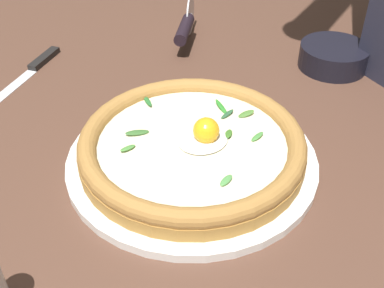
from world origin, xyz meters
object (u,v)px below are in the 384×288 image
Objects in this scene: pizza_cutter at (186,25)px; table_knife at (34,68)px; pizza at (192,145)px; side_bowl at (333,56)px.

pizza_cutter reaches higher than table_knife.
pizza_cutter is 0.28m from table_knife.
side_bowl is at bearing 19.34° from pizza.
side_bowl is (0.33, 0.12, -0.01)m from pizza.
table_knife is at bearing 110.05° from pizza.
pizza_cutter is at bearing 133.52° from side_bowl.
pizza_cutter is (-0.18, 0.19, 0.02)m from side_bowl.
pizza_cutter is at bearing -7.14° from table_knife.
side_bowl is 0.90× the size of pizza_cutter.
side_bowl is 0.73× the size of table_knife.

